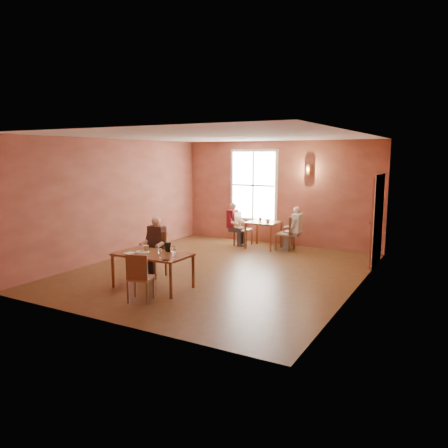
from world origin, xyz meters
The scene contains 29 objects.
ground centered at (0.00, 0.00, 0.00)m, with size 6.00×7.00×0.01m, color brown.
wall_back centered at (0.00, 3.50, 1.50)m, with size 6.00×0.04×3.00m, color brown.
wall_front centered at (0.00, -3.50, 1.50)m, with size 6.00×0.04×3.00m, color brown.
wall_left centered at (-3.00, 0.00, 1.50)m, with size 0.04×7.00×3.00m, color brown.
wall_right centered at (3.00, 0.00, 1.50)m, with size 0.04×7.00×3.00m, color brown.
ceiling centered at (0.00, 0.00, 3.00)m, with size 6.00×7.00×0.04m, color white.
window centered at (-0.80, 3.45, 1.70)m, with size 1.36×0.10×1.96m, color white.
door centered at (2.94, 2.30, 1.05)m, with size 0.12×1.04×2.10m, color maroon.
wall_sconce centered at (0.90, 3.40, 2.20)m, with size 0.16×0.16×0.28m, color brown.
main_table centered at (-0.53, -1.73, 0.35)m, with size 1.48×0.83×0.69m, color brown, non-canonical shape.
chair_diner_main centered at (-1.03, -1.08, 0.48)m, with size 0.43×0.43×0.96m, color #5C2A13, non-canonical shape.
diner_main centered at (-1.03, -1.11, 0.62)m, with size 0.49×0.49×1.23m, color black, non-canonical shape.
chair_empty centered at (-0.24, -2.45, 0.44)m, with size 0.39×0.39×0.89m, color brown, non-canonical shape.
plate_food centered at (-0.77, -1.75, 0.71)m, with size 0.27×0.27×0.03m, color white.
sandwich centered at (-0.75, -1.64, 0.75)m, with size 0.09×0.08×0.11m, color tan.
goblet_a centered at (-0.08, -1.66, 0.79)m, with size 0.08×0.08×0.19m, color silver, non-canonical shape.
goblet_b centered at (0.08, -1.85, 0.79)m, with size 0.08×0.08×0.19m, color silver, non-canonical shape.
goblet_c centered at (-0.19, -1.93, 0.79)m, with size 0.08×0.08×0.19m, color white, non-canonical shape.
menu_stand centered at (-0.35, -1.47, 0.79)m, with size 0.11×0.06×0.19m, color black.
knife centered at (-0.57, -1.99, 0.69)m, with size 0.19×0.02×0.00m, color silver.
napkin centered at (-0.95, -1.92, 0.70)m, with size 0.16×0.16×0.01m, color white.
sunglasses centered at (0.03, -2.05, 0.70)m, with size 0.12×0.04×0.02m, color black.
second_table centered at (-0.16, 2.80, 0.37)m, with size 0.84×0.84×0.74m, color brown, non-canonical shape.
chair_diner_white centered at (0.49, 2.80, 0.47)m, with size 0.42×0.42×0.94m, color #492B19, non-canonical shape.
diner_white centered at (0.52, 2.80, 0.59)m, with size 0.47×0.47×1.17m, color silver, non-canonical shape.
chair_diner_maroon centered at (-0.81, 2.80, 0.48)m, with size 0.42×0.42×0.96m, color #3B2014, non-canonical shape.
diner_maroon centered at (-0.84, 2.80, 0.60)m, with size 0.48×0.48×1.19m, color maroon, non-canonical shape.
cup_a centered at (-0.01, 2.74, 0.79)m, with size 0.11×0.11×0.09m, color silver.
cup_b centered at (-0.31, 2.88, 0.79)m, with size 0.10×0.10×0.09m, color white.
Camera 1 is at (4.73, -8.34, 2.61)m, focal length 35.00 mm.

